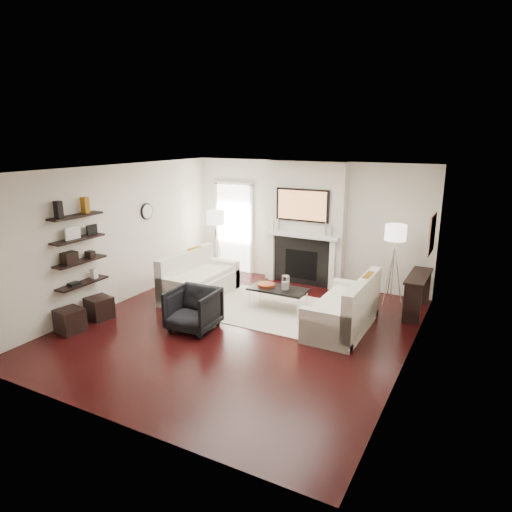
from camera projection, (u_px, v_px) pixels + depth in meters
The scene contains 71 objects.
room_envelope at pixel (239, 253), 7.54m from camera, with size 6.00×6.00×6.00m.
chimney_breast at pixel (305, 224), 9.99m from camera, with size 1.80×0.25×2.70m, color silver.
fireplace_surround at pixel (301, 262), 10.09m from camera, with size 1.30×0.02×1.04m, color black.
firebox at pixel (301, 265), 10.10m from camera, with size 0.75×0.02×0.65m, color black.
mantel_pilaster_l at pixel (272, 257), 10.38m from camera, with size 0.12×0.08×1.10m, color white.
mantel_pilaster_r at pixel (332, 265), 9.73m from camera, with size 0.12×0.08×1.10m, color white.
mantel_shelf at pixel (301, 236), 9.89m from camera, with size 1.70×0.18×0.07m, color white.
tv_body at pixel (302, 205), 9.74m from camera, with size 1.20×0.06×0.70m, color black.
tv_screen at pixel (302, 205), 9.72m from camera, with size 1.10×0.01×0.62m, color #BF723F.
candlestick_l_tall at pixel (279, 225), 10.10m from camera, with size 0.04×0.04×0.30m, color silver.
candlestick_l_short at pixel (273, 226), 10.17m from camera, with size 0.04×0.04×0.24m, color silver.
candlestick_r_tall at pixel (326, 229), 9.60m from camera, with size 0.04×0.04×0.30m, color silver.
candlestick_r_short at pixel (332, 231), 9.55m from camera, with size 0.04×0.04×0.24m, color silver.
hallway_panel at pixel (235, 228), 11.00m from camera, with size 0.90×0.02×2.10m, color white.
door_trim_l at pixel (217, 227), 11.20m from camera, with size 0.06×0.06×2.16m, color white.
door_trim_r at pixel (252, 230), 10.76m from camera, with size 0.06×0.06×2.16m, color white.
door_trim_top at pixel (234, 183), 10.70m from camera, with size 1.02×0.06×0.06m, color white.
rug at pixel (270, 309), 8.73m from camera, with size 2.60×2.00×0.01m, color beige.
loveseat_left_base at pixel (200, 287), 9.36m from camera, with size 0.85×1.80×0.42m, color white.
loveseat_left_back at pixel (186, 270), 9.43m from camera, with size 0.18×1.80×0.80m, color white.
loveseat_left_arm_n at pixel (176, 295), 8.64m from camera, with size 0.85×0.18×0.60m, color white.
loveseat_left_arm_s at pixel (221, 273), 10.02m from camera, with size 0.85×0.18×0.60m, color white.
loveseat_left_cushion at pixel (202, 275), 9.27m from camera, with size 0.63×1.44×0.10m, color white.
pillow_left_orange at pixel (195, 257), 9.63m from camera, with size 0.10×0.42×0.42m, color #925B12.
pillow_left_charcoal at pixel (177, 265), 9.12m from camera, with size 0.10×0.40×0.40m, color black.
loveseat_right_base at pixel (342, 317), 7.82m from camera, with size 0.85×1.80×0.42m, color white.
loveseat_right_back at pixel (362, 303), 7.59m from camera, with size 0.18×1.80×0.80m, color white.
loveseat_right_arm_n at pixel (326, 329), 7.11m from camera, with size 0.85×0.18×0.60m, color white.
loveseat_right_arm_s at pixel (355, 298), 8.49m from camera, with size 0.85×0.18×0.60m, color white.
loveseat_right_cushion at pixel (339, 302), 7.78m from camera, with size 0.63×1.44×0.10m, color white.
pillow_right_orange at pixel (367, 286), 7.79m from camera, with size 0.10×0.42×0.42m, color #925B12.
pillow_right_charcoal at pixel (358, 297), 7.28m from camera, with size 0.10×0.40×0.40m, color black.
coffee_table at pixel (278, 289), 8.64m from camera, with size 1.10×0.55×0.04m, color black.
coffee_leg_nw at pixel (249, 299), 8.74m from camera, with size 0.02×0.02×0.38m, color silver.
coffee_leg_ne at pixel (298, 308), 8.28m from camera, with size 0.02×0.02×0.38m, color silver.
coffee_leg_sw at pixel (260, 292), 9.11m from camera, with size 0.02×0.02×0.38m, color silver.
coffee_leg_se at pixel (307, 300), 8.66m from camera, with size 0.02×0.02×0.38m, color silver.
hurricane_glass at pixel (285, 282), 8.53m from camera, with size 0.15×0.15×0.26m, color white.
hurricane_candle at pixel (285, 286), 8.55m from camera, with size 0.11×0.11×0.17m, color white.
copper_bowl at pixel (266, 285), 8.74m from camera, with size 0.34×0.34×0.06m, color #A03B1A.
armchair at pixel (193, 307), 7.75m from camera, with size 0.76×0.72×0.79m, color black.
lamp_left_post at pixel (216, 254), 10.40m from camera, with size 0.02×0.02×1.20m, color silver.
lamp_left_shade at pixel (215, 217), 10.18m from camera, with size 0.40×0.40×0.30m, color white.
lamp_left_leg_a at pixel (220, 255), 10.35m from camera, with size 0.02×0.02×1.25m, color silver.
lamp_left_leg_b at pixel (216, 253), 10.51m from camera, with size 0.02×0.02×1.25m, color silver.
lamp_left_leg_c at pixel (212, 255), 10.34m from camera, with size 0.02×0.02×1.25m, color silver.
lamp_right_post at pixel (392, 275), 8.82m from camera, with size 0.02×0.02×1.20m, color silver.
lamp_right_shade at pixel (396, 232), 8.60m from camera, with size 0.40×0.40×0.30m, color white.
lamp_right_leg_a at pixel (398, 276), 8.77m from camera, with size 0.02×0.02×1.25m, color silver.
lamp_right_leg_b at pixel (390, 274), 8.93m from camera, with size 0.02×0.02×1.25m, color silver.
lamp_right_leg_c at pixel (388, 276), 8.77m from camera, with size 0.02×0.02×1.25m, color silver.
console_top at pixel (419, 276), 8.36m from camera, with size 0.35×1.20×0.04m, color black.
console_leg_n at pixel (412, 305), 7.98m from camera, with size 0.30×0.04×0.71m, color black.
console_leg_s at pixel (422, 287), 8.92m from camera, with size 0.30×0.04×0.71m, color black.
wall_art at pixel (432, 234), 8.00m from camera, with size 0.03×0.70×0.70m, color tan.
shelf_bottom at pixel (82, 283), 8.04m from camera, with size 0.25×1.00×0.04m, color black.
shelf_lower at pixel (80, 261), 7.94m from camera, with size 0.25×1.00×0.04m, color black.
shelf_upper at pixel (78, 239), 7.83m from camera, with size 0.25×1.00×0.04m, color black.
shelf_top at pixel (76, 216), 7.73m from camera, with size 0.25×1.00×0.04m, color black.
decor_magfile_a at pixel (58, 210), 7.41m from camera, with size 0.12×0.10×0.28m, color black.
decor_magfile_b at pixel (85, 205), 7.88m from camera, with size 0.12×0.10×0.28m, color #925B12.
decor_frame_a at pixel (72, 233), 7.71m from camera, with size 0.04×0.30×0.22m, color white.
decor_frame_b at pixel (92, 230), 8.08m from camera, with size 0.04×0.22×0.18m, color black.
decor_wine_rack at pixel (69, 258), 7.72m from camera, with size 0.18×0.25×0.20m, color black.
decor_box_small at pixel (90, 254), 8.11m from camera, with size 0.15×0.12×0.12m, color black.
decor_books at pixel (74, 284), 7.88m from camera, with size 0.14×0.20×0.05m, color black.
decor_box_tall at pixel (94, 273), 8.25m from camera, with size 0.10×0.10×0.18m, color white.
clock_rim at pixel (147, 211), 9.45m from camera, with size 0.34×0.34×0.04m, color black.
clock_face at pixel (148, 211), 9.44m from camera, with size 0.29×0.29×0.01m, color white.
ottoman_near at pixel (99, 308), 8.26m from camera, with size 0.40×0.40×0.40m, color black.
ottoman_far at pixel (70, 320), 7.70m from camera, with size 0.40×0.40×0.40m, color black.
Camera 1 is at (3.67, -6.31, 3.23)m, focal length 32.00 mm.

